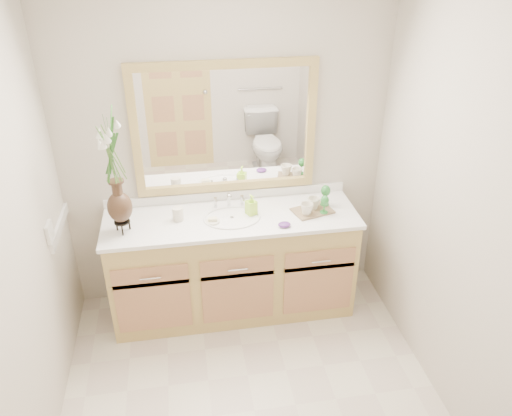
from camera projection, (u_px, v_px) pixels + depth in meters
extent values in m
plane|color=beige|center=(255.00, 411.00, 3.14)|extent=(2.60, 2.60, 0.00)
cube|color=white|center=(254.00, 1.00, 1.96)|extent=(2.40, 2.60, 0.02)
cube|color=beige|center=(226.00, 154.00, 3.67)|extent=(2.40, 0.02, 2.40)
cube|color=beige|center=(6.00, 277.00, 2.38)|extent=(0.02, 2.60, 2.40)
cube|color=beige|center=(471.00, 232.00, 2.72)|extent=(0.02, 2.60, 2.40)
cube|color=tan|center=(233.00, 265.00, 3.82)|extent=(1.80, 0.55, 0.80)
cube|color=white|center=(232.00, 219.00, 3.61)|extent=(1.84, 0.57, 0.03)
ellipsoid|color=white|center=(232.00, 225.00, 3.61)|extent=(0.38, 0.30, 0.12)
cylinder|color=silver|center=(229.00, 200.00, 3.72)|extent=(0.02, 0.02, 0.11)
cylinder|color=silver|center=(215.00, 203.00, 3.71)|extent=(0.02, 0.02, 0.08)
cylinder|color=silver|center=(242.00, 200.00, 3.74)|extent=(0.02, 0.02, 0.08)
cube|color=white|center=(225.00, 129.00, 3.55)|extent=(1.20, 0.01, 0.85)
cube|color=tan|center=(223.00, 64.00, 3.32)|extent=(1.32, 0.04, 0.06)
cube|color=tan|center=(227.00, 186.00, 3.77)|extent=(1.32, 0.04, 0.06)
cube|color=tan|center=(135.00, 134.00, 3.46)|extent=(0.06, 0.04, 0.85)
cube|color=tan|center=(311.00, 124.00, 3.64)|extent=(0.06, 0.04, 0.85)
cube|color=white|center=(49.00, 232.00, 3.15)|extent=(0.02, 0.12, 0.12)
cylinder|color=black|center=(122.00, 222.00, 3.39)|extent=(0.11, 0.11, 0.01)
ellipsoid|color=#2F1E15|center=(120.00, 207.00, 3.34)|extent=(0.17, 0.17, 0.22)
cylinder|color=#2F1E15|center=(117.00, 189.00, 3.27)|extent=(0.07, 0.07, 0.10)
cylinder|color=#4C7A33|center=(112.00, 153.00, 3.15)|extent=(0.06, 0.06, 0.39)
cylinder|color=beige|center=(178.00, 214.00, 3.54)|extent=(0.08, 0.08, 0.10)
cylinder|color=beige|center=(213.00, 221.00, 3.54)|extent=(0.10, 0.10, 0.01)
cube|color=beige|center=(213.00, 219.00, 3.53)|extent=(0.07, 0.05, 0.02)
imported|color=#ABEA37|center=(251.00, 206.00, 3.61)|extent=(0.08, 0.08, 0.14)
ellipsoid|color=#562776|center=(284.00, 225.00, 3.48)|extent=(0.11, 0.09, 0.03)
cube|color=brown|center=(312.00, 211.00, 3.67)|extent=(0.32, 0.26, 0.01)
imported|color=beige|center=(307.00, 209.00, 3.59)|extent=(0.12, 0.12, 0.09)
imported|color=beige|center=(314.00, 203.00, 3.66)|extent=(0.13, 0.13, 0.09)
cylinder|color=#287A30|center=(324.00, 212.00, 3.63)|extent=(0.06, 0.06, 0.01)
cylinder|color=#287A30|center=(324.00, 207.00, 3.61)|extent=(0.01, 0.01, 0.09)
ellipsoid|color=#287A30|center=(325.00, 200.00, 3.58)|extent=(0.06, 0.06, 0.07)
cylinder|color=#287A30|center=(325.00, 204.00, 3.73)|extent=(0.07, 0.07, 0.01)
cylinder|color=#287A30|center=(325.00, 198.00, 3.71)|extent=(0.01, 0.01, 0.10)
ellipsoid|color=#287A30|center=(326.00, 191.00, 3.68)|extent=(0.07, 0.07, 0.08)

